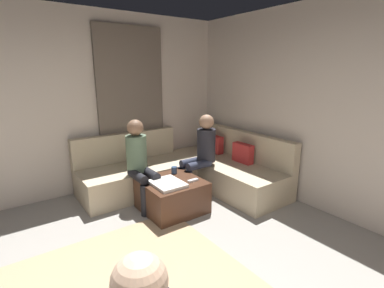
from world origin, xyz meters
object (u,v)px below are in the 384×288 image
Objects in this scene: person_on_couch_side at (140,160)px; ottoman at (172,195)px; game_remote at (193,180)px; person_on_couch_back at (201,151)px; coffee_mug at (174,170)px; sectional_couch at (188,170)px.

ottoman is at bearing 126.10° from person_on_couch_side.
person_on_couch_back reaches higher than game_remote.
coffee_mug reaches higher than game_remote.
game_remote is 0.12× the size of person_on_couch_side.
game_remote is (0.70, -0.41, 0.15)m from sectional_couch.
sectional_couch reaches higher than coffee_mug.
game_remote is 0.12× the size of person_on_couch_back.
sectional_couch is 0.82m from game_remote.
ottoman is 0.64m from person_on_couch_side.
person_on_couch_side reaches higher than coffee_mug.
ottoman is 8.00× the size of coffee_mug.
person_on_couch_back is (0.26, 0.06, 0.38)m from sectional_couch.
sectional_couch is at bearing 149.65° from game_remote.
sectional_couch reaches higher than ottoman.
person_on_couch_side is (-0.15, -0.45, 0.19)m from coffee_mug.
sectional_couch is 2.12× the size of person_on_couch_back.
game_remote is at bearing 5.71° from coffee_mug.
person_on_couch_back is at bearing 173.09° from person_on_couch_side.
coffee_mug is 0.08× the size of person_on_couch_side.
person_on_couch_side is at bearing -108.37° from coffee_mug.
game_remote is (0.18, 0.22, 0.22)m from ottoman.
sectional_couch reaches higher than game_remote.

